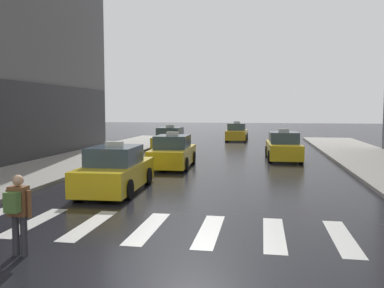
% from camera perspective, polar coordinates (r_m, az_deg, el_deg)
% --- Properties ---
extents(ground_plane, '(160.00, 160.00, 0.00)m').
position_cam_1_polar(ground_plane, '(7.54, -6.77, -18.24)').
color(ground_plane, black).
extents(crosswalk_markings, '(11.30, 2.80, 0.01)m').
position_cam_1_polar(crosswalk_markings, '(10.28, -1.92, -11.80)').
color(crosswalk_markings, silver).
rests_on(crosswalk_markings, ground).
extents(taxi_lead, '(2.07, 4.60, 1.80)m').
position_cam_1_polar(taxi_lead, '(15.06, -10.63, -3.70)').
color(taxi_lead, yellow).
rests_on(taxi_lead, ground).
extents(taxi_second, '(2.05, 4.59, 1.80)m').
position_cam_1_polar(taxi_second, '(20.89, -2.69, -1.22)').
color(taxi_second, yellow).
rests_on(taxi_second, ground).
extents(taxi_third, '(2.07, 4.61, 1.80)m').
position_cam_1_polar(taxi_third, '(24.51, 12.62, -0.43)').
color(taxi_third, yellow).
rests_on(taxi_third, ground).
extents(taxi_fourth, '(1.96, 4.55, 1.80)m').
position_cam_1_polar(taxi_fourth, '(29.77, -3.02, 0.61)').
color(taxi_fourth, yellow).
rests_on(taxi_fourth, ground).
extents(taxi_fifth, '(1.96, 4.56, 1.80)m').
position_cam_1_polar(taxi_fifth, '(38.46, 6.27, 1.57)').
color(taxi_fifth, gold).
rests_on(taxi_fifth, ground).
extents(pedestrian_with_backpack, '(0.55, 0.43, 1.65)m').
position_cam_1_polar(pedestrian_with_backpack, '(8.97, -23.12, -8.30)').
color(pedestrian_with_backpack, '#333338').
rests_on(pedestrian_with_backpack, ground).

